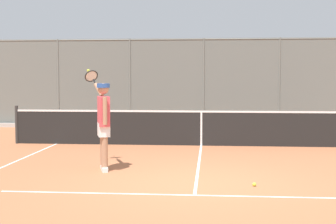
{
  "coord_description": "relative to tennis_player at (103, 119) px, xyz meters",
  "views": [
    {
      "loc": [
        -0.24,
        8.42,
        1.86
      ],
      "look_at": [
        0.75,
        -2.96,
        1.05
      ],
      "focal_mm": 52.04,
      "sensor_mm": 36.0,
      "label": 1
    }
  ],
  "objects": [
    {
      "name": "tennis_player",
      "position": [
        0.0,
        0.0,
        0.0
      ],
      "size": [
        0.78,
        1.3,
        2.04
      ],
      "rotation": [
        0.0,
        0.0,
        -1.26
      ],
      "color": "silver",
      "rests_on": "ground"
    },
    {
      "name": "fence_backdrop",
      "position": [
        -1.89,
        -8.92,
        0.48
      ],
      "size": [
        19.31,
        1.37,
        3.29
      ],
      "color": "slate",
      "rests_on": "ground"
    },
    {
      "name": "ground_plane",
      "position": [
        -1.89,
        1.12,
        -1.04
      ],
      "size": [
        60.0,
        60.0,
        0.0
      ],
      "primitive_type": "plane",
      "color": "#A8603D"
    },
    {
      "name": "court_line_markings",
      "position": [
        -1.89,
        2.22,
        -1.04
      ],
      "size": [
        8.17,
        10.31,
        0.01
      ],
      "color": "white",
      "rests_on": "ground"
    },
    {
      "name": "tennis_ball_mid_court",
      "position": [
        -2.89,
        1.22,
        -1.01
      ],
      "size": [
        0.07,
        0.07,
        0.07
      ],
      "primitive_type": "sphere",
      "color": "#C1D138",
      "rests_on": "ground"
    },
    {
      "name": "tennis_net",
      "position": [
        -1.89,
        -3.71,
        -0.54
      ],
      "size": [
        10.5,
        0.09,
        1.07
      ],
      "color": "#2D2D2D",
      "rests_on": "ground"
    }
  ]
}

